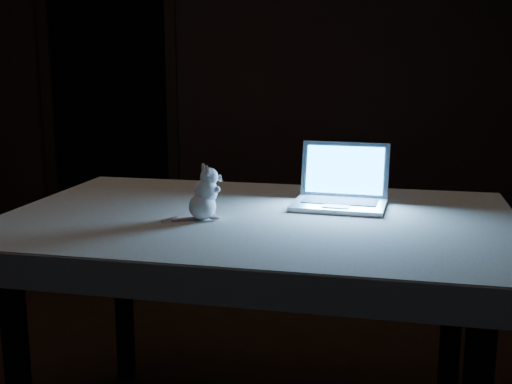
# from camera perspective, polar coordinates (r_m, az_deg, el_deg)

# --- Properties ---
(floor) EXTENTS (5.00, 5.00, 0.00)m
(floor) POSITION_cam_1_polar(r_m,az_deg,el_deg) (2.86, -3.01, -16.65)
(floor) COLOR black
(floor) RESTS_ON ground
(back_wall) EXTENTS (4.50, 0.04, 2.60)m
(back_wall) POSITION_cam_1_polar(r_m,az_deg,el_deg) (5.01, -0.49, 10.96)
(back_wall) COLOR black
(back_wall) RESTS_ON ground
(doorway) EXTENTS (1.06, 0.36, 2.13)m
(doorway) POSITION_cam_1_polar(r_m,az_deg,el_deg) (5.19, -12.82, 8.11)
(doorway) COLOR black
(doorway) RESTS_ON back_wall
(table) EXTENTS (1.73, 1.27, 0.84)m
(table) POSITION_cam_1_polar(r_m,az_deg,el_deg) (2.26, 0.16, -12.66)
(table) COLOR black
(table) RESTS_ON floor
(tablecloth) EXTENTS (1.96, 1.65, 0.10)m
(tablecloth) POSITION_cam_1_polar(r_m,az_deg,el_deg) (2.17, 0.27, -3.07)
(tablecloth) COLOR beige
(tablecloth) RESTS_ON table
(laptop) EXTENTS (0.37, 0.34, 0.22)m
(laptop) POSITION_cam_1_polar(r_m,az_deg,el_deg) (2.23, 7.43, 1.32)
(laptop) COLOR silver
(laptop) RESTS_ON tablecloth
(plush_mouse) EXTENTS (0.18, 0.18, 0.18)m
(plush_mouse) POSITION_cam_1_polar(r_m,az_deg,el_deg) (2.05, -4.80, -0.05)
(plush_mouse) COLOR white
(plush_mouse) RESTS_ON tablecloth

